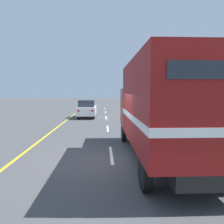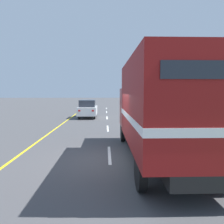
% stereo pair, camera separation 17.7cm
% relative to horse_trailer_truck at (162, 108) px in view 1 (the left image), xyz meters
% --- Properties ---
extents(ground_plane, '(200.00, 200.00, 0.00)m').
position_rel_horse_trailer_truck_xyz_m(ground_plane, '(-1.82, 0.29, -2.01)').
color(ground_plane, '#444447').
extents(edge_line_yellow, '(0.12, 44.95, 0.01)m').
position_rel_horse_trailer_truck_xyz_m(edge_line_yellow, '(-5.52, 9.66, -2.00)').
color(edge_line_yellow, yellow).
rests_on(edge_line_yellow, ground).
extents(centre_dash_near, '(0.12, 2.60, 0.01)m').
position_rel_horse_trailer_truck_xyz_m(centre_dash_near, '(-1.82, 1.00, -2.00)').
color(centre_dash_near, white).
rests_on(centre_dash_near, ground).
extents(centre_dash_mid_a, '(0.12, 2.60, 0.01)m').
position_rel_horse_trailer_truck_xyz_m(centre_dash_mid_a, '(-1.82, 7.60, -2.00)').
color(centre_dash_mid_a, white).
rests_on(centre_dash_mid_a, ground).
extents(centre_dash_mid_b, '(0.12, 2.60, 0.01)m').
position_rel_horse_trailer_truck_xyz_m(centre_dash_mid_b, '(-1.82, 14.20, -2.00)').
color(centre_dash_mid_b, white).
rests_on(centre_dash_mid_b, ground).
extents(centre_dash_far, '(0.12, 2.60, 0.01)m').
position_rel_horse_trailer_truck_xyz_m(centre_dash_far, '(-1.82, 20.80, -2.00)').
color(centre_dash_far, white).
rests_on(centre_dash_far, ground).
extents(centre_dash_farthest, '(0.12, 2.60, 0.01)m').
position_rel_horse_trailer_truck_xyz_m(centre_dash_farthest, '(-1.82, 27.40, -2.00)').
color(centre_dash_farthest, white).
rests_on(centre_dash_farthest, ground).
extents(horse_trailer_truck, '(2.51, 7.83, 3.62)m').
position_rel_horse_trailer_truck_xyz_m(horse_trailer_truck, '(0.00, 0.00, 0.00)').
color(horse_trailer_truck, black).
rests_on(horse_trailer_truck, ground).
extents(lead_car_white, '(1.80, 4.01, 1.81)m').
position_rel_horse_trailer_truck_xyz_m(lead_car_white, '(-3.78, 14.35, -1.09)').
color(lead_car_white, black).
rests_on(lead_car_white, ground).
extents(highway_sign, '(2.19, 0.09, 2.79)m').
position_rel_horse_trailer_truck_xyz_m(highway_sign, '(3.85, 4.69, -0.21)').
color(highway_sign, '#9E9EA3').
rests_on(highway_sign, ground).
extents(roadside_tree_mid, '(3.70, 3.70, 5.45)m').
position_rel_horse_trailer_truck_xyz_m(roadside_tree_mid, '(8.33, 15.50, 1.57)').
color(roadside_tree_mid, '#4C3823').
rests_on(roadside_tree_mid, ground).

